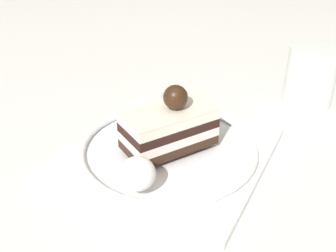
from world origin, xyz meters
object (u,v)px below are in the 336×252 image
(dessert_plate, at_px, (168,152))
(fork, at_px, (160,111))
(cake_slice, at_px, (169,127))
(whipped_cream_dollop, at_px, (137,173))
(drink_glass_far, at_px, (310,79))

(dessert_plate, relative_size, fork, 2.52)
(dessert_plate, height_order, cake_slice, cake_slice)
(dessert_plate, height_order, whipped_cream_dollop, whipped_cream_dollop)
(dessert_plate, distance_m, whipped_cream_dollop, 0.09)
(cake_slice, relative_size, drink_glass_far, 1.35)
(fork, bearing_deg, cake_slice, 118.77)
(cake_slice, height_order, whipped_cream_dollop, cake_slice)
(fork, height_order, drink_glass_far, drink_glass_far)
(cake_slice, relative_size, fork, 1.23)
(cake_slice, xyz_separation_m, whipped_cream_dollop, (0.00, 0.09, -0.01))
(dessert_plate, distance_m, drink_glass_far, 0.28)
(drink_glass_far, bearing_deg, dessert_plate, 56.25)
(cake_slice, distance_m, fork, 0.10)
(dessert_plate, distance_m, fork, 0.09)
(dessert_plate, bearing_deg, drink_glass_far, -123.75)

